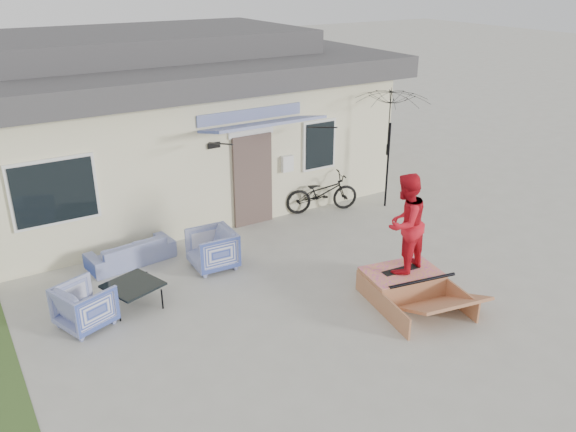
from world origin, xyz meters
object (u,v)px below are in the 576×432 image
armchair_right (212,247)px  bicycle (322,189)px  coffee_table (134,294)px  armchair_left (84,304)px  skateboard (401,269)px  patio_umbrella (390,137)px  skate_ramp (401,282)px  skater (405,222)px  loveseat (130,248)px

armchair_right → bicycle: bearing=112.6°
armchair_right → coffee_table: armchair_right is taller
armchair_left → skateboard: size_ratio=1.12×
patio_umbrella → skate_ramp: patio_umbrella is taller
patio_umbrella → skateboard: bearing=-126.7°
skater → armchair_right: bearing=-63.8°
armchair_right → skateboard: bearing=45.5°
armchair_left → skate_ramp: (5.13, -1.93, -0.19)m
armchair_left → bicycle: (6.12, 2.05, 0.16)m
loveseat → armchair_right: bearing=135.1°
bicycle → skater: bearing=-178.5°
coffee_table → skateboard: bearing=-26.2°
armchair_left → bicycle: bicycle is taller
armchair_right → skateboard: size_ratio=1.18×
coffee_table → skate_ramp: 4.76m
skate_ramp → patio_umbrella: bearing=63.4°
skateboard → skater: 0.93m
armchair_right → skater: bearing=45.5°
skate_ramp → skater: bearing=90.0°
armchair_right → patio_umbrella: bearing=100.7°
coffee_table → skater: 4.89m
skater → coffee_table: bearing=-43.0°
bicycle → patio_umbrella: size_ratio=0.81×
skateboard → armchair_right: bearing=137.4°
patio_umbrella → skate_ramp: 4.53m
armchair_left → armchair_right: size_ratio=0.95×
patio_umbrella → skateboard: patio_umbrella is taller
coffee_table → skateboard: 4.75m
coffee_table → loveseat: bearing=74.1°
skate_ramp → coffee_table: bearing=163.0°
skateboard → loveseat: bearing=140.3°
skateboard → bicycle: bearing=80.4°
coffee_table → skateboard: size_ratio=1.15×
bicycle → armchair_left: bearing=124.1°
loveseat → skater: bearing=128.8°
skateboard → skater: bearing=0.0°
bicycle → skater: skater is taller
bicycle → skate_ramp: (-1.00, -3.98, -0.35)m
coffee_table → skater: size_ratio=0.46×
skate_ramp → loveseat: bearing=145.1°
coffee_table → patio_umbrella: (6.78, 1.29, 1.54)m
armchair_right → coffee_table: size_ratio=1.02×
bicycle → patio_umbrella: bearing=-94.1°
armchair_left → skater: skater is taller
coffee_table → skater: bearing=-26.2°
armchair_right → skate_ramp: 3.68m
loveseat → patio_umbrella: 6.49m
bicycle → skateboard: 4.06m
patio_umbrella → loveseat: bearing=177.2°
armchair_right → coffee_table: (-1.77, -0.57, -0.22)m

